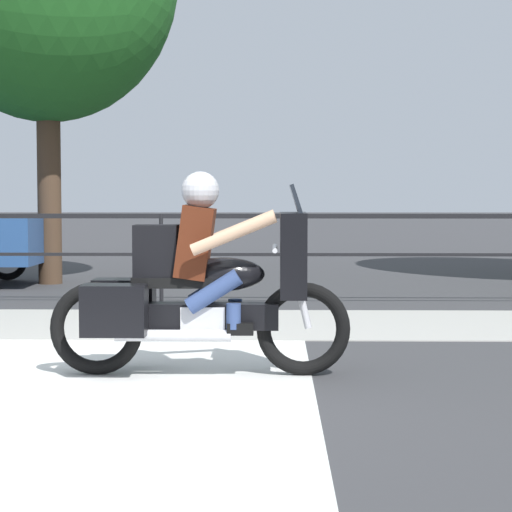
% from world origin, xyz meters
% --- Properties ---
extents(ground_plane, '(120.00, 120.00, 0.00)m').
position_xyz_m(ground_plane, '(0.00, 0.00, 0.00)').
color(ground_plane, '#38383A').
extents(sidewalk_band, '(44.00, 2.40, 0.01)m').
position_xyz_m(sidewalk_band, '(0.00, 3.40, 0.01)').
color(sidewalk_band, '#A8A59E').
rests_on(sidewalk_band, ground).
extents(crosswalk_band, '(3.63, 6.00, 0.01)m').
position_xyz_m(crosswalk_band, '(-0.10, -0.20, 0.00)').
color(crosswalk_band, silver).
rests_on(crosswalk_band, ground).
extents(fence_railing, '(36.00, 0.05, 1.14)m').
position_xyz_m(fence_railing, '(-0.00, 5.29, 0.90)').
color(fence_railing, black).
rests_on(fence_railing, ground).
extents(motorcycle, '(2.32, 0.76, 1.57)m').
position_xyz_m(motorcycle, '(0.85, 0.44, 0.70)').
color(motorcycle, black).
rests_on(motorcycle, ground).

